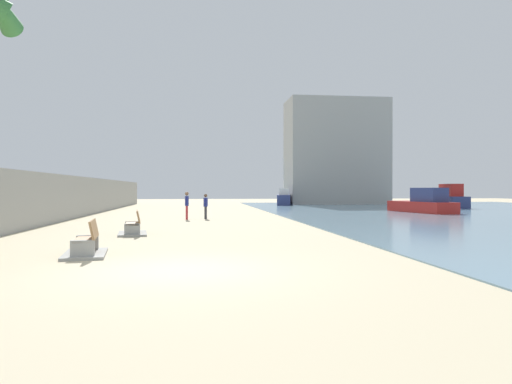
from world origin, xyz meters
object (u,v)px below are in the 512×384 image
object	(u,v)px
person_standing	(187,203)
boat_far_left	(284,198)
person_walking	(206,205)
bench_far	(133,229)
boat_nearest	(423,204)
boat_outer	(447,199)
bench_near	(86,247)

from	to	relation	value
person_standing	boat_far_left	xyz separation A→B (m)	(10.41, 24.67, -0.20)
person_walking	person_standing	xyz separation A→B (m)	(-1.14, -0.47, 0.09)
bench_far	person_standing	xyz separation A→B (m)	(1.93, 9.32, 0.74)
person_walking	boat_nearest	distance (m)	17.63
person_standing	boat_outer	size ratio (longest dim) A/B	0.23
boat_outer	boat_far_left	xyz separation A→B (m)	(-14.54, 9.72, -0.10)
person_walking	person_standing	bearing A→B (deg)	-157.44
boat_nearest	boat_far_left	bearing A→B (deg)	111.77
bench_near	boat_far_left	xyz separation A→B (m)	(12.82, 40.00, 0.54)
bench_near	boat_far_left	world-z (taller)	boat_far_left
person_standing	bench_near	bearing A→B (deg)	-98.93
boat_far_left	boat_nearest	xyz separation A→B (m)	(7.52, -18.83, -0.05)
bench_near	boat_nearest	size ratio (longest dim) A/B	0.34
boat_outer	boat_far_left	distance (m)	17.49
boat_outer	boat_far_left	world-z (taller)	boat_far_left
person_standing	boat_outer	world-z (taller)	boat_outer
boat_nearest	bench_near	bearing A→B (deg)	-133.84
bench_near	bench_far	bearing A→B (deg)	85.46
bench_far	bench_near	bearing A→B (deg)	-94.54
bench_near	boat_nearest	xyz separation A→B (m)	(20.34, 21.18, 0.49)
bench_far	person_walking	distance (m)	10.28
person_walking	boat_far_left	xyz separation A→B (m)	(9.27, 24.20, -0.11)
bench_near	person_walking	distance (m)	16.21
boat_far_left	boat_nearest	bearing A→B (deg)	-68.23
person_standing	boat_nearest	bearing A→B (deg)	18.05
bench_near	person_standing	world-z (taller)	person_standing
bench_far	boat_nearest	size ratio (longest dim) A/B	0.34
bench_near	boat_far_left	distance (m)	42.01
boat_far_left	boat_nearest	distance (m)	20.27
bench_near	person_walking	bearing A→B (deg)	77.34
boat_far_left	person_standing	bearing A→B (deg)	-112.88
bench_near	boat_nearest	world-z (taller)	boat_nearest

